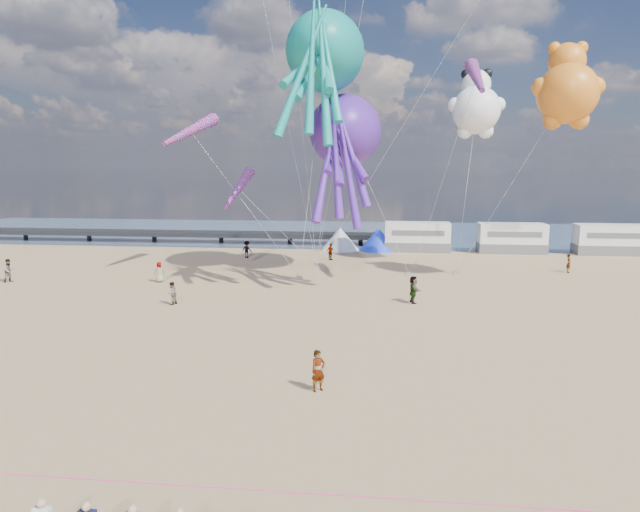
{
  "coord_description": "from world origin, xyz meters",
  "views": [
    {
      "loc": [
        2.51,
        -19.24,
        8.93
      ],
      "look_at": [
        -0.32,
        6.0,
        4.83
      ],
      "focal_mm": 32.0,
      "sensor_mm": 36.0,
      "label": 1
    }
  ],
  "objects_px": {
    "beachgoer_6": "(159,272)",
    "windsock_mid": "(476,77)",
    "kite_panda": "(476,110)",
    "windsock_right": "(238,189)",
    "motorhome_2": "(610,239)",
    "tent_white": "(340,239)",
    "motorhome_0": "(417,237)",
    "standing_person": "(318,371)",
    "motorhome_1": "(512,238)",
    "beachgoer_3": "(331,252)",
    "kite_octopus_purple": "(345,131)",
    "beachgoer_5": "(569,264)",
    "sandbag_b": "(409,274)",
    "sandbag_d": "(415,265)",
    "beachgoer_1": "(9,271)",
    "beachgoer_7": "(172,293)",
    "beachgoer_2": "(247,250)",
    "sandbag_e": "(317,267)",
    "kite_teddy_orange": "(568,94)",
    "tent_blue": "(378,239)",
    "windsock_left": "(190,131)",
    "sandbag_a": "(299,277)",
    "kite_octopus_teal": "(325,52)",
    "beachgoer_4": "(413,289)",
    "sandbag_c": "(456,273)"
  },
  "relations": [
    {
      "from": "beachgoer_6",
      "to": "windsock_mid",
      "type": "height_order",
      "value": "windsock_mid"
    },
    {
      "from": "tent_white",
      "to": "tent_blue",
      "type": "xyz_separation_m",
      "value": [
        4.0,
        0.0,
        0.0
      ]
    },
    {
      "from": "beachgoer_7",
      "to": "sandbag_b",
      "type": "bearing_deg",
      "value": 144.89
    },
    {
      "from": "tent_blue",
      "to": "sandbag_b",
      "type": "height_order",
      "value": "tent_blue"
    },
    {
      "from": "beachgoer_5",
      "to": "kite_panda",
      "type": "bearing_deg",
      "value": 98.31
    },
    {
      "from": "kite_teddy_orange",
      "to": "windsock_left",
      "type": "bearing_deg",
      "value": -172.5
    },
    {
      "from": "beachgoer_2",
      "to": "sandbag_e",
      "type": "bearing_deg",
      "value": 162.15
    },
    {
      "from": "sandbag_b",
      "to": "windsock_mid",
      "type": "height_order",
      "value": "windsock_mid"
    },
    {
      "from": "motorhome_1",
      "to": "beachgoer_4",
      "type": "height_order",
      "value": "motorhome_1"
    },
    {
      "from": "beachgoer_1",
      "to": "windsock_right",
      "type": "relative_size",
      "value": 0.32
    },
    {
      "from": "motorhome_0",
      "to": "motorhome_1",
      "type": "bearing_deg",
      "value": 0.0
    },
    {
      "from": "beachgoer_4",
      "to": "windsock_mid",
      "type": "distance_m",
      "value": 14.79
    },
    {
      "from": "motorhome_2",
      "to": "sandbag_a",
      "type": "xyz_separation_m",
      "value": [
        -29.0,
        -15.67,
        -1.39
      ]
    },
    {
      "from": "beachgoer_3",
      "to": "beachgoer_7",
      "type": "relative_size",
      "value": 1.06
    },
    {
      "from": "sandbag_e",
      "to": "sandbag_d",
      "type": "bearing_deg",
      "value": 12.59
    },
    {
      "from": "beachgoer_7",
      "to": "sandbag_a",
      "type": "xyz_separation_m",
      "value": [
        6.91,
        9.17,
        -0.63
      ]
    },
    {
      "from": "standing_person",
      "to": "beachgoer_5",
      "type": "xyz_separation_m",
      "value": [
        17.83,
        27.15,
        -0.07
      ]
    },
    {
      "from": "beachgoer_3",
      "to": "sandbag_c",
      "type": "xyz_separation_m",
      "value": [
        10.9,
        -5.79,
        -0.68
      ]
    },
    {
      "from": "standing_person",
      "to": "sandbag_b",
      "type": "relative_size",
      "value": 3.35
    },
    {
      "from": "sandbag_d",
      "to": "windsock_right",
      "type": "xyz_separation_m",
      "value": [
        -14.29,
        -5.86,
        6.9
      ]
    },
    {
      "from": "kite_panda",
      "to": "windsock_right",
      "type": "bearing_deg",
      "value": -151.67
    },
    {
      "from": "sandbag_b",
      "to": "kite_teddy_orange",
      "type": "distance_m",
      "value": 17.52
    },
    {
      "from": "sandbag_a",
      "to": "kite_octopus_teal",
      "type": "distance_m",
      "value": 17.13
    },
    {
      "from": "motorhome_1",
      "to": "beachgoer_6",
      "type": "height_order",
      "value": "motorhome_1"
    },
    {
      "from": "beachgoer_1",
      "to": "sandbag_d",
      "type": "height_order",
      "value": "beachgoer_1"
    },
    {
      "from": "beachgoer_7",
      "to": "kite_octopus_teal",
      "type": "distance_m",
      "value": 20.85
    },
    {
      "from": "kite_panda",
      "to": "tent_white",
      "type": "bearing_deg",
      "value": 153.67
    },
    {
      "from": "beachgoer_6",
      "to": "kite_octopus_teal",
      "type": "bearing_deg",
      "value": 167.07
    },
    {
      "from": "sandbag_b",
      "to": "sandbag_d",
      "type": "distance_m",
      "value": 4.14
    },
    {
      "from": "beachgoer_3",
      "to": "sandbag_e",
      "type": "relative_size",
      "value": 3.14
    },
    {
      "from": "standing_person",
      "to": "motorhome_1",
      "type": "bearing_deg",
      "value": 30.73
    },
    {
      "from": "motorhome_2",
      "to": "tent_white",
      "type": "bearing_deg",
      "value": 180.0
    },
    {
      "from": "beachgoer_1",
      "to": "kite_octopus_purple",
      "type": "height_order",
      "value": "kite_octopus_purple"
    },
    {
      "from": "sandbag_e",
      "to": "kite_teddy_orange",
      "type": "distance_m",
      "value": 23.46
    },
    {
      "from": "sandbag_c",
      "to": "kite_octopus_purple",
      "type": "distance_m",
      "value": 14.65
    },
    {
      "from": "kite_panda",
      "to": "kite_teddy_orange",
      "type": "distance_m",
      "value": 9.01
    },
    {
      "from": "beachgoer_5",
      "to": "windsock_right",
      "type": "bearing_deg",
      "value": 115.88
    },
    {
      "from": "motorhome_2",
      "to": "windsock_left",
      "type": "bearing_deg",
      "value": -159.5
    },
    {
      "from": "standing_person",
      "to": "windsock_mid",
      "type": "xyz_separation_m",
      "value": [
        8.46,
        18.83,
        13.82
      ]
    },
    {
      "from": "motorhome_2",
      "to": "kite_panda",
      "type": "height_order",
      "value": "kite_panda"
    },
    {
      "from": "standing_person",
      "to": "windsock_mid",
      "type": "distance_m",
      "value": 24.84
    },
    {
      "from": "beachgoer_3",
      "to": "kite_octopus_purple",
      "type": "bearing_deg",
      "value": 141.8
    },
    {
      "from": "beachgoer_3",
      "to": "beachgoer_5",
      "type": "distance_m",
      "value": 20.66
    },
    {
      "from": "motorhome_1",
      "to": "beachgoer_7",
      "type": "height_order",
      "value": "motorhome_1"
    },
    {
      "from": "tent_blue",
      "to": "sandbag_a",
      "type": "distance_m",
      "value": 16.82
    },
    {
      "from": "kite_octopus_teal",
      "to": "beachgoer_4",
      "type": "bearing_deg",
      "value": -42.97
    },
    {
      "from": "motorhome_1",
      "to": "windsock_right",
      "type": "relative_size",
      "value": 1.18
    },
    {
      "from": "beachgoer_1",
      "to": "beachgoer_3",
      "type": "bearing_deg",
      "value": -33.89
    },
    {
      "from": "motorhome_0",
      "to": "standing_person",
      "type": "height_order",
      "value": "motorhome_0"
    },
    {
      "from": "motorhome_2",
      "to": "beachgoer_6",
      "type": "height_order",
      "value": "motorhome_2"
    }
  ]
}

